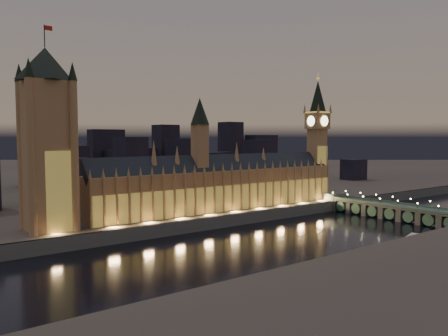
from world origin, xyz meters
TOP-DOWN VIEW (x-y plane):
  - ground_plane at (0.00, 0.00)m, footprint 2000.00×2000.00m
  - north_bank at (0.00, 520.00)m, footprint 2000.00×960.00m
  - embankment_wall at (0.00, 41.00)m, footprint 2000.00×2.50m
  - palace_of_westminster at (8.76, 61.74)m, footprint 202.00×21.69m
  - victoria_tower at (-110.00, 61.92)m, footprint 31.68×31.68m
  - elizabeth_tower at (108.00, 61.92)m, footprint 18.00×18.00m
  - westminster_bridge at (110.83, -3.46)m, footprint 17.23×113.00m
  - river_boat at (50.83, -58.00)m, footprint 39.18×19.36m
  - city_backdrop at (32.42, 247.79)m, footprint 478.96×215.63m

SIDE VIEW (x-z plane):
  - ground_plane at x=0.00m, z-range 0.00..0.00m
  - river_boat at x=50.83m, z-range -0.69..3.81m
  - north_bank at x=0.00m, z-range 0.00..8.00m
  - embankment_wall at x=0.00m, z-range 0.00..8.00m
  - westminster_bridge at x=110.83m, z-range -1.96..13.94m
  - palace_of_westminster at x=8.76m, z-range -12.63..65.37m
  - city_backdrop at x=32.42m, z-range -12.67..75.70m
  - victoria_tower at x=-110.00m, z-range 7.37..118.91m
  - elizabeth_tower at x=108.00m, z-range 13.97..119.10m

